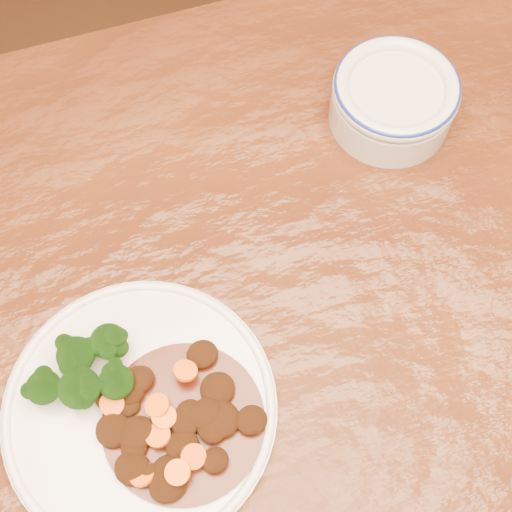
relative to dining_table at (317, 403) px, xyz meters
name	(u,v)px	position (x,y,z in m)	size (l,w,h in m)	color
ground	(288,488)	(0.00, 0.00, -0.67)	(4.00, 4.00, 0.00)	#432010
dining_table	(317,403)	(0.00, 0.00, 0.00)	(1.60, 1.08, 0.75)	#54260E
dinner_plate	(140,409)	(-0.15, 0.04, 0.09)	(0.23, 0.23, 0.01)	white
broccoli_florets	(85,371)	(-0.18, 0.09, 0.11)	(0.09, 0.07, 0.04)	#7B9B50
mince_stew	(175,426)	(-0.13, 0.02, 0.10)	(0.14, 0.14, 0.03)	#401406
dip_bowl	(394,99)	(0.19, 0.22, 0.11)	(0.13, 0.13, 0.06)	beige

